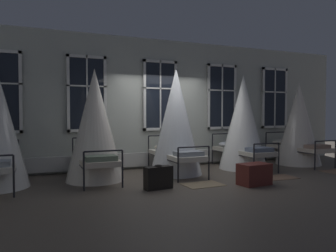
{
  "coord_description": "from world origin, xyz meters",
  "views": [
    {
      "loc": [
        -3.24,
        -6.93,
        1.46
      ],
      "look_at": [
        -0.22,
        0.25,
        1.17
      ],
      "focal_mm": 34.93,
      "sensor_mm": 36.0,
      "label": 1
    }
  ],
  "objects": [
    {
      "name": "ground",
      "position": [
        0.0,
        0.0,
        0.0
      ],
      "size": [
        22.7,
        22.7,
        0.0
      ],
      "primitive_type": "plane",
      "color": "brown"
    },
    {
      "name": "back_wall_with_windows",
      "position": [
        0.0,
        1.42,
        1.73
      ],
      "size": [
        12.35,
        0.1,
        3.47
      ],
      "primitive_type": "cube",
      "color": "#B2B7AD",
      "rests_on": "ground"
    },
    {
      "name": "window_bank",
      "position": [
        0.0,
        1.3,
        1.1
      ],
      "size": [
        8.76,
        0.1,
        2.83
      ],
      "color": "black",
      "rests_on": "ground"
    },
    {
      "name": "cot_second",
      "position": [
        -1.95,
        0.25,
        1.18
      ],
      "size": [
        1.26,
        1.92,
        2.44
      ],
      "rotation": [
        0.0,
        0.0,
        1.56
      ],
      "color": "black",
      "rests_on": "ground"
    },
    {
      "name": "cot_third",
      "position": [
        -0.01,
        0.25,
        1.24
      ],
      "size": [
        1.26,
        1.91,
        2.55
      ],
      "rotation": [
        0.0,
        0.0,
        1.57
      ],
      "color": "black",
      "rests_on": "ground"
    },
    {
      "name": "cot_fourth",
      "position": [
        1.95,
        0.28,
        1.2
      ],
      "size": [
        1.26,
        1.92,
        2.48
      ],
      "rotation": [
        0.0,
        0.0,
        1.58
      ],
      "color": "black",
      "rests_on": "ground"
    },
    {
      "name": "cot_fifth",
      "position": [
        3.88,
        0.28,
        1.14
      ],
      "size": [
        1.26,
        1.92,
        2.35
      ],
      "rotation": [
        0.0,
        0.0,
        1.59
      ],
      "color": "black",
      "rests_on": "ground"
    },
    {
      "name": "rug_third",
      "position": [
        0.0,
        -1.08,
        0.01
      ],
      "size": [
        0.82,
        0.59,
        0.01
      ],
      "primitive_type": "cube",
      "rotation": [
        0.0,
        0.0,
        0.03
      ],
      "color": "#8E7A5B",
      "rests_on": "ground"
    },
    {
      "name": "rug_fourth",
      "position": [
        1.95,
        -1.08,
        0.01
      ],
      "size": [
        0.82,
        0.59,
        0.01
      ],
      "primitive_type": "cube",
      "rotation": [
        0.0,
        0.0,
        -0.04
      ],
      "color": "brown",
      "rests_on": "ground"
    },
    {
      "name": "suitcase_dark",
      "position": [
        -0.97,
        -1.06,
        0.22
      ],
      "size": [
        0.58,
        0.29,
        0.47
      ],
      "rotation": [
        0.0,
        0.0,
        0.14
      ],
      "color": "black",
      "rests_on": "ground"
    },
    {
      "name": "travel_trunk",
      "position": [
        0.97,
        -1.48,
        0.22
      ],
      "size": [
        0.68,
        0.46,
        0.44
      ],
      "primitive_type": "cube",
      "rotation": [
        0.0,
        0.0,
        0.1
      ],
      "color": "#5B231E",
      "rests_on": "ground"
    }
  ]
}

